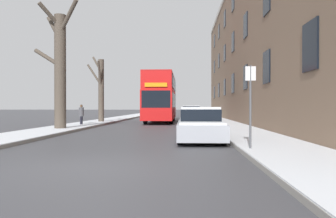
{
  "coord_description": "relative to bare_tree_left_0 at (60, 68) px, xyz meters",
  "views": [
    {
      "loc": [
        2.25,
        -7.73,
        1.45
      ],
      "look_at": [
        0.99,
        17.76,
        1.28
      ],
      "focal_mm": 35.0,
      "sensor_mm": 36.0,
      "label": 1
    }
  ],
  "objects": [
    {
      "name": "sidewalk_left",
      "position": [
        -0.14,
        41.29,
        -3.74
      ],
      "size": [
        2.81,
        130.0,
        0.16
      ],
      "color": "gray",
      "rests_on": "ground"
    },
    {
      "name": "bare_tree_left_0",
      "position": [
        0.0,
        0.0,
        0.0
      ],
      "size": [
        3.24,
        1.72,
        7.64
      ],
      "color": "#4C4238",
      "rests_on": "ground"
    },
    {
      "name": "parked_car_3",
      "position": [
        8.2,
        12.08,
        -3.1
      ],
      "size": [
        1.86,
        4.33,
        1.58
      ],
      "color": "maroon",
      "rests_on": "ground"
    },
    {
      "name": "street_sign_post",
      "position": [
        9.59,
        -9.15,
        -2.26
      ],
      "size": [
        0.32,
        0.07,
        2.74
      ],
      "color": "#4C4F54",
      "rests_on": "ground"
    },
    {
      "name": "parked_car_4",
      "position": [
        8.2,
        18.48,
        -3.19
      ],
      "size": [
        1.89,
        4.16,
        1.36
      ],
      "color": "silver",
      "rests_on": "ground"
    },
    {
      "name": "pedestrian_left_sidewalk",
      "position": [
        -0.05,
        4.31,
        -2.93
      ],
      "size": [
        0.35,
        0.35,
        1.62
      ],
      "rotation": [
        0.0,
        0.0,
        4.83
      ],
      "color": "black",
      "rests_on": "ground"
    },
    {
      "name": "sidewalk_right",
      "position": [
        10.7,
        41.29,
        -3.74
      ],
      "size": [
        2.81,
        130.0,
        0.16
      ],
      "color": "gray",
      "rests_on": "ground"
    },
    {
      "name": "terrace_facade_right",
      "position": [
        16.6,
        11.37,
        3.38
      ],
      "size": [
        9.1,
        49.73,
        14.39
      ],
      "color": "#7A604C",
      "rests_on": "ground"
    },
    {
      "name": "parked_car_0",
      "position": [
        8.2,
        -5.56,
        -3.15
      ],
      "size": [
        1.88,
        4.6,
        1.44
      ],
      "color": "#9EA3AD",
      "rests_on": "ground"
    },
    {
      "name": "bare_tree_left_1",
      "position": [
        0.11,
        9.26,
        -0.77
      ],
      "size": [
        1.74,
        2.09,
        5.99
      ],
      "color": "#4C4238",
      "rests_on": "ground"
    },
    {
      "name": "parked_car_2",
      "position": [
        8.2,
        6.01,
        -3.17
      ],
      "size": [
        1.8,
        4.13,
        1.41
      ],
      "color": "slate",
      "rests_on": "ground"
    },
    {
      "name": "parked_car_1",
      "position": [
        8.2,
        -0.22,
        -3.18
      ],
      "size": [
        1.86,
        4.06,
        1.38
      ],
      "color": "slate",
      "rests_on": "ground"
    },
    {
      "name": "double_decker_bus",
      "position": [
        5.32,
        11.58,
        -1.34
      ],
      "size": [
        2.55,
        11.08,
        4.39
      ],
      "color": "red",
      "rests_on": "ground"
    },
    {
      "name": "ground_plane",
      "position": [
        5.28,
        -11.71,
        -3.82
      ],
      "size": [
        320.0,
        320.0,
        0.0
      ],
      "primitive_type": "plane",
      "color": "#424247"
    }
  ]
}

